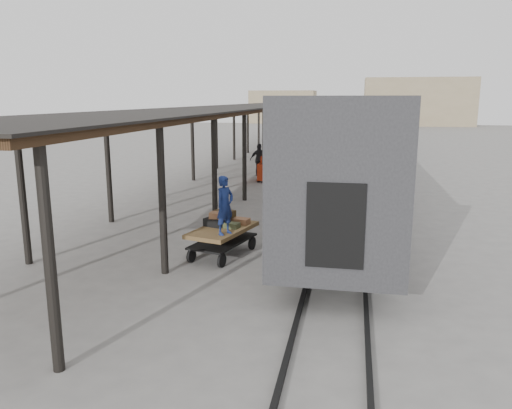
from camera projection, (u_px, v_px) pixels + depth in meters
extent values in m
plane|color=slate|center=(232.00, 254.00, 15.10)|extent=(160.00, 160.00, 0.00)
cube|color=silver|center=(347.00, 146.00, 21.64)|extent=(3.00, 24.00, 2.90)
cube|color=#28282B|center=(336.00, 199.00, 10.22)|extent=(3.04, 0.22, 3.50)
cube|color=black|center=(312.00, 124.00, 21.73)|extent=(0.04, 22.08, 0.65)
cube|color=black|center=(345.00, 184.00, 21.99)|extent=(2.55, 23.04, 0.50)
cube|color=silver|center=(351.00, 120.00, 46.59)|extent=(3.00, 24.00, 2.90)
cube|color=#28282B|center=(350.00, 127.00, 35.17)|extent=(3.04, 0.22, 3.50)
cube|color=black|center=(335.00, 110.00, 46.69)|extent=(0.04, 22.08, 0.65)
cube|color=black|center=(351.00, 138.00, 46.94)|extent=(2.55, 23.04, 0.50)
cube|color=silver|center=(353.00, 112.00, 71.54)|extent=(3.00, 24.00, 2.90)
cube|color=#28282B|center=(352.00, 115.00, 60.12)|extent=(3.04, 0.22, 3.50)
cube|color=black|center=(342.00, 106.00, 71.64)|extent=(0.04, 22.08, 0.65)
cube|color=black|center=(352.00, 124.00, 71.89)|extent=(2.55, 23.04, 0.50)
cube|color=black|center=(295.00, 189.00, 13.81)|extent=(0.50, 1.70, 2.00)
imported|color=silver|center=(295.00, 194.00, 13.84)|extent=(0.72, 0.89, 1.72)
cube|color=#A36B46|center=(279.00, 216.00, 13.90)|extent=(0.57, 0.25, 0.42)
cube|color=#422B19|center=(263.00, 106.00, 37.94)|extent=(4.60, 64.00, 0.18)
cube|color=black|center=(263.00, 105.00, 37.92)|extent=(4.90, 64.30, 0.06)
cylinder|color=black|center=(237.00, 133.00, 38.74)|extent=(0.20, 0.20, 4.00)
cylinder|color=black|center=(289.00, 118.00, 68.49)|extent=(0.20, 0.20, 4.00)
cylinder|color=black|center=(49.00, 260.00, 8.22)|extent=(0.20, 0.20, 4.00)
cylinder|color=black|center=(289.00, 133.00, 37.97)|extent=(0.20, 0.20, 4.00)
cylinder|color=black|center=(319.00, 118.00, 67.72)|extent=(0.20, 0.20, 4.00)
cube|color=black|center=(343.00, 147.00, 47.25)|extent=(0.10, 150.00, 0.12)
cube|color=black|center=(358.00, 148.00, 46.98)|extent=(0.10, 150.00, 0.12)
cube|color=tan|center=(417.00, 102.00, 86.49)|extent=(18.00, 10.00, 8.00)
cube|color=tan|center=(283.00, 107.00, 95.05)|extent=(12.00, 8.00, 6.00)
cube|color=brown|center=(223.00, 230.00, 14.76)|extent=(1.82, 2.64, 0.12)
cube|color=black|center=(223.00, 241.00, 14.83)|extent=(1.70, 2.52, 0.06)
cylinder|color=black|center=(191.00, 256.00, 14.26)|extent=(0.18, 0.41, 0.40)
cylinder|color=black|center=(222.00, 261.00, 13.84)|extent=(0.18, 0.41, 0.40)
cylinder|color=black|center=(224.00, 239.00, 15.94)|extent=(0.18, 0.41, 0.40)
cylinder|color=black|center=(252.00, 243.00, 15.51)|extent=(0.18, 0.41, 0.40)
cube|color=#3D3D40|center=(223.00, 220.00, 15.31)|extent=(0.63, 0.44, 0.21)
cube|color=#A36B46|center=(241.00, 221.00, 15.19)|extent=(0.56, 0.45, 0.18)
cube|color=black|center=(215.00, 222.00, 14.93)|extent=(0.70, 0.59, 0.24)
cube|color=#464F2F|center=(232.00, 225.00, 14.71)|extent=(0.51, 0.42, 0.16)
cube|color=#46351C|center=(225.00, 213.00, 15.19)|extent=(0.68, 0.62, 0.20)
cube|color=#A36B46|center=(218.00, 215.00, 14.88)|extent=(0.47, 0.35, 0.19)
cube|color=maroon|center=(268.00, 171.00, 28.28)|extent=(0.93, 1.55, 0.93)
cube|color=maroon|center=(269.00, 159.00, 28.55)|extent=(0.88, 0.62, 0.36)
cylinder|color=black|center=(259.00, 179.00, 27.89)|extent=(0.12, 0.37, 0.37)
cylinder|color=black|center=(273.00, 179.00, 27.74)|extent=(0.12, 0.37, 0.37)
cylinder|color=black|center=(262.00, 176.00, 28.99)|extent=(0.12, 0.37, 0.37)
cylinder|color=black|center=(276.00, 176.00, 28.83)|extent=(0.12, 0.37, 0.37)
imported|color=navy|center=(225.00, 205.00, 13.90)|extent=(0.65, 0.72, 1.66)
imported|color=black|center=(259.00, 160.00, 30.06)|extent=(1.17, 0.54, 1.95)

